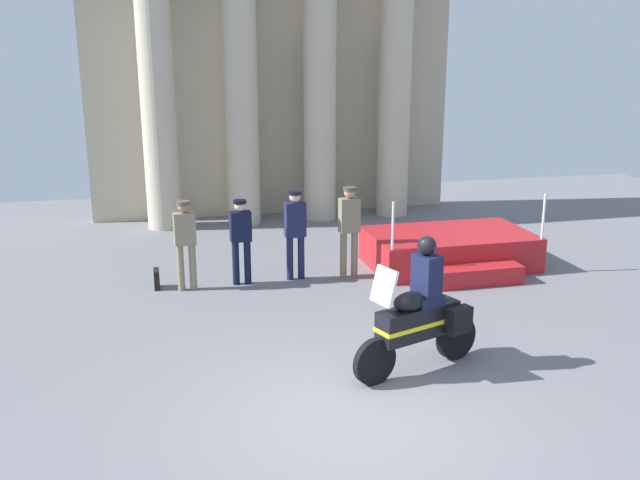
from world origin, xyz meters
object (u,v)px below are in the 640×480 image
officer_in_row_0 (185,238)px  briefcase_on_ground (157,279)px  officer_in_row_3 (349,225)px  reviewing_stand (450,251)px  officer_in_row_2 (295,228)px  officer_in_row_1 (241,235)px  motorcycle_with_rider (422,315)px

officer_in_row_0 → briefcase_on_ground: bearing=-24.7°
officer_in_row_3 → briefcase_on_ground: (-3.62, 0.22, -0.87)m
reviewing_stand → officer_in_row_2: officer_in_row_2 is taller
officer_in_row_1 → officer_in_row_3: (2.06, -0.10, 0.10)m
briefcase_on_ground → motorcycle_with_rider: bearing=-51.1°
officer_in_row_0 → briefcase_on_ground: (-0.54, 0.21, -0.80)m
officer_in_row_1 → motorcycle_with_rider: bearing=111.1°
officer_in_row_3 → officer_in_row_1: bearing=-6.2°
officer_in_row_0 → briefcase_on_ground: size_ratio=4.63×
officer_in_row_2 → briefcase_on_ground: bearing=-5.3°
officer_in_row_3 → officer_in_row_2: bearing=-11.3°
motorcycle_with_rider → officer_in_row_2: bearing=-97.7°
briefcase_on_ground → officer_in_row_0: bearing=-21.3°
officer_in_row_1 → motorcycle_with_rider: 4.60m
officer_in_row_3 → briefcase_on_ground: 3.73m
reviewing_stand → officer_in_row_2: size_ratio=1.89×
reviewing_stand → officer_in_row_3: (-2.19, -0.18, 0.72)m
officer_in_row_1 → officer_in_row_3: bearing=173.8°
officer_in_row_0 → officer_in_row_2: bearing=-179.8°
reviewing_stand → motorcycle_with_rider: motorcycle_with_rider is taller
reviewing_stand → officer_in_row_1: bearing=-179.0°
officer_in_row_0 → officer_in_row_3: officer_in_row_3 is taller
reviewing_stand → officer_in_row_2: bearing=-179.4°
officer_in_row_3 → motorcycle_with_rider: 4.09m
reviewing_stand → officer_in_row_0: 5.31m
reviewing_stand → officer_in_row_3: size_ratio=1.83×
officer_in_row_3 → reviewing_stand: bearing=-178.9°
officer_in_row_2 → officer_in_row_3: 1.03m
officer_in_row_0 → officer_in_row_2: (2.05, 0.13, 0.03)m
officer_in_row_3 → motorcycle_with_rider: bearing=84.5°
officer_in_row_2 → briefcase_on_ground: 2.73m
officer_in_row_2 → briefcase_on_ground: officer_in_row_2 is taller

